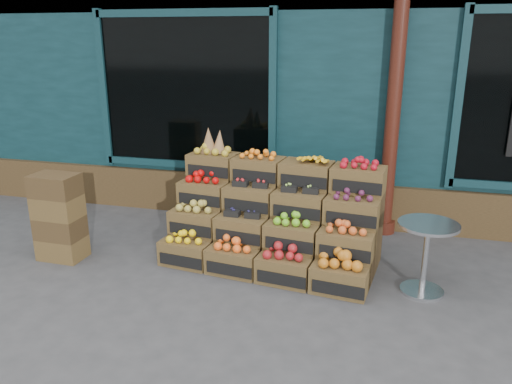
# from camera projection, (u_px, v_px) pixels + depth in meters

# --- Properties ---
(ground) EXTENTS (60.00, 60.00, 0.00)m
(ground) POSITION_uv_depth(u_px,v_px,m) (258.00, 294.00, 5.03)
(ground) COLOR #3D3D40
(ground) RESTS_ON ground
(shop_facade) EXTENTS (12.00, 6.24, 4.80)m
(shop_facade) POSITION_uv_depth(u_px,v_px,m) (329.00, 41.00, 9.03)
(shop_facade) COLOR #0E2A30
(shop_facade) RESTS_ON ground
(crate_display) EXTENTS (2.44, 1.40, 1.46)m
(crate_display) POSITION_uv_depth(u_px,v_px,m) (274.00, 223.00, 5.70)
(crate_display) COLOR brown
(crate_display) RESTS_ON ground
(spare_crates) EXTENTS (0.51, 0.36, 1.01)m
(spare_crates) POSITION_uv_depth(u_px,v_px,m) (59.00, 217.00, 5.71)
(spare_crates) COLOR brown
(spare_crates) RESTS_ON ground
(bistro_table) EXTENTS (0.59, 0.59, 0.75)m
(bistro_table) POSITION_uv_depth(u_px,v_px,m) (426.00, 250.00, 4.94)
(bistro_table) COLOR silver
(bistro_table) RESTS_ON ground
(shopkeeper) EXTENTS (0.87, 0.70, 2.09)m
(shopkeeper) POSITION_uv_depth(u_px,v_px,m) (191.00, 132.00, 7.83)
(shopkeeper) COLOR #1A5D2E
(shopkeeper) RESTS_ON ground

